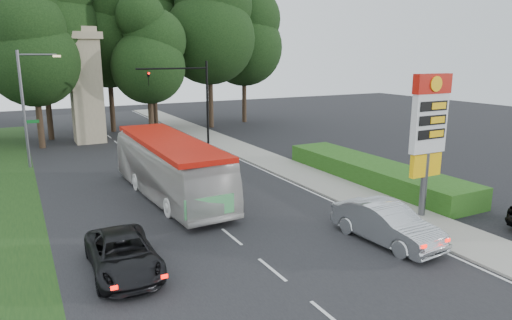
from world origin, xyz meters
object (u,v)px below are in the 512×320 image
suv_charcoal (123,254)px  gas_station_pylon (429,126)px  monument (86,85)px  transit_bus (170,168)px  streetlight_signs (26,104)px  traffic_signal_mast (193,91)px  sedan_silver (386,223)px

suv_charcoal → gas_station_pylon: bearing=-2.1°
monument → transit_bus: 19.60m
gas_station_pylon → streetlight_signs: bearing=129.0°
gas_station_pylon → transit_bus: size_ratio=0.59×
suv_charcoal → transit_bus: bearing=63.4°
monument → suv_charcoal: 27.58m
traffic_signal_mast → transit_bus: 14.94m
suv_charcoal → sedan_silver: bearing=-11.4°
traffic_signal_mast → sedan_silver: 23.79m
traffic_signal_mast → monument: size_ratio=0.72×
gas_station_pylon → monument: size_ratio=0.68×
gas_station_pylon → streetlight_signs: (-16.19, 20.01, -0.01)m
traffic_signal_mast → sedan_silver: (-0.18, -23.47, -3.85)m
gas_station_pylon → suv_charcoal: (-13.99, 0.93, -3.77)m
monument → streetlight_signs: bearing=-122.0°
monument → suv_charcoal: size_ratio=2.06×
traffic_signal_mast → transit_bus: size_ratio=0.62×
gas_station_pylon → sedan_silver: (-3.70, -1.47, -3.62)m
streetlight_signs → transit_bus: streetlight_signs is taller
gas_station_pylon → sedan_silver: 5.38m
gas_station_pylon → suv_charcoal: 14.52m
transit_bus → suv_charcoal: (-4.23, -7.85, -0.95)m
streetlight_signs → transit_bus: 13.25m
traffic_signal_mast → gas_station_pylon: bearing=-80.9°
suv_charcoal → streetlight_signs: bearing=98.2°
suv_charcoal → traffic_signal_mast: bearing=65.2°
monument → sedan_silver: (7.50, -29.48, -4.28)m
monument → suv_charcoal: bearing=-95.9°
gas_station_pylon → sedan_silver: size_ratio=1.37×
gas_station_pylon → streetlight_signs: streetlight_signs is taller
traffic_signal_mast → suv_charcoal: 23.88m
streetlight_signs → monument: 9.44m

